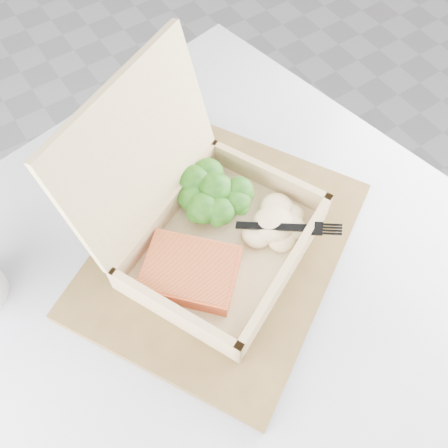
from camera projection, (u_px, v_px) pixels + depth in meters
floor at (304, 146)px, 1.71m from camera, size 4.00×4.00×0.00m
cafe_table at (213, 338)px, 0.81m from camera, size 0.90×0.90×0.72m
serving_tray at (221, 248)px, 0.68m from camera, size 0.47×0.44×0.02m
takeout_container at (197, 214)px, 0.63m from camera, size 0.32×0.32×0.23m
salmon_fillet at (190, 271)px, 0.63m from camera, size 0.14×0.14×0.02m
broccoli_pile at (216, 194)px, 0.68m from camera, size 0.11×0.11×0.04m
mashed_potatoes at (274, 224)px, 0.66m from camera, size 0.09×0.08×0.03m
plastic_fork at (259, 225)px, 0.64m from camera, size 0.11×0.11×0.02m
receipt at (159, 158)px, 0.77m from camera, size 0.09×0.14×0.00m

